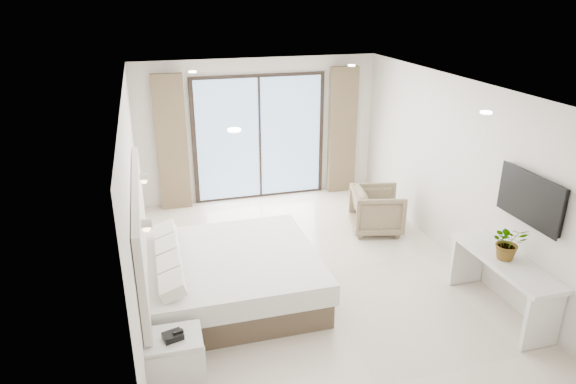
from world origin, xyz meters
name	(u,v)px	position (x,y,z in m)	size (l,w,h in m)	color
ground	(307,272)	(0.00, 0.00, 0.00)	(6.20, 6.20, 0.00)	beige
room_shell	(282,156)	(-0.20, 0.68, 1.58)	(4.62, 6.22, 2.72)	silver
bed	(230,276)	(-1.19, -0.35, 0.33)	(2.24, 2.13, 0.76)	brown
nightstand	(175,358)	(-2.01, -1.73, 0.27)	(0.60, 0.49, 0.53)	silver
phone	(173,336)	(-2.01, -1.76, 0.57)	(0.20, 0.15, 0.07)	black
console_desk	(504,273)	(2.04, -1.60, 0.56)	(0.51, 1.63, 0.77)	silver
plant	(508,246)	(2.04, -1.59, 0.94)	(0.40, 0.45, 0.35)	#33662D
armchair	(377,208)	(1.55, 1.01, 0.42)	(0.81, 0.76, 0.83)	#827455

